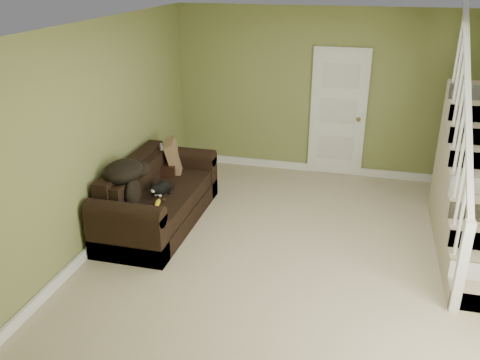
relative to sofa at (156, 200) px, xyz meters
The scene contains 14 objects.
floor 2.08m from the sofa, 11.17° to the right, with size 5.00×5.50×0.01m, color tan.
ceiling 3.07m from the sofa, 11.17° to the right, with size 5.00×5.50×0.01m, color white.
wall_back 3.25m from the sofa, 49.39° to the left, with size 5.00×0.04×2.60m, color olive.
wall_front 3.86m from the sofa, 57.36° to the right, with size 5.00×0.04×2.60m, color olive.
wall_left 1.16m from the sofa, 140.52° to the right, with size 0.04×5.50×2.60m, color olive.
baseboard_back 3.09m from the sofa, 49.02° to the left, with size 5.00×0.04×0.12m, color white.
baseboard_left 0.66m from the sofa, 138.70° to the right, with size 0.04×5.50×0.12m, color white.
door 3.21m from the sofa, 47.47° to the left, with size 0.86×0.12×2.02m.
sofa is the anchor object (origin of this frame).
side_table 0.67m from the sofa, 108.08° to the left, with size 0.60×0.60×0.84m.
cat 0.26m from the sofa, 38.39° to the right, with size 0.21×0.45×0.22m.
banana 0.48m from the sofa, 63.61° to the right, with size 0.06×0.21×0.06m, color yellow.
throw_pillow 0.82m from the sofa, 92.03° to the left, with size 0.12×0.47×0.47m, color #543721.
throw_blanket 0.73m from the sofa, 115.65° to the right, with size 0.44×0.58×0.24m, color black.
Camera 1 is at (0.53, -5.12, 3.16)m, focal length 38.00 mm.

